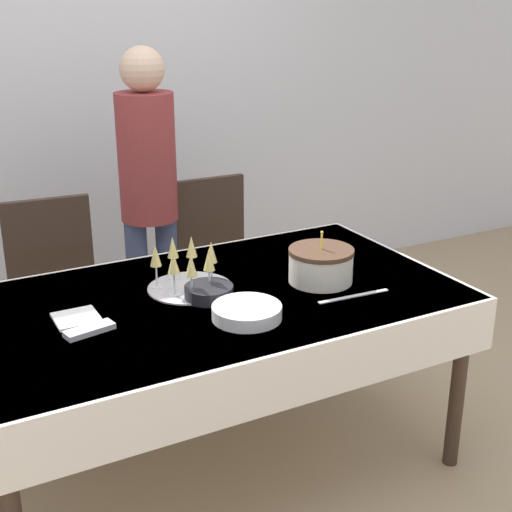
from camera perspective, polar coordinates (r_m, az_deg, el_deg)
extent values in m
plane|color=tan|center=(3.07, -3.20, -16.18)|extent=(12.00, 12.00, 0.00)
cube|color=silver|center=(4.17, -14.20, 13.15)|extent=(8.00, 0.05, 2.70)
cube|color=silver|center=(2.70, -3.51, -3.46)|extent=(1.83, 1.03, 0.03)
cube|color=silver|center=(2.74, -3.47, -5.18)|extent=(1.86, 1.06, 0.21)
cylinder|color=#38281E|center=(2.98, 15.86, -9.95)|extent=(0.06, 0.06, 0.72)
cylinder|color=#38281E|center=(3.60, 5.98, -3.79)|extent=(0.06, 0.06, 0.72)
cube|color=#38281E|center=(3.38, -15.29, -4.90)|extent=(0.45, 0.45, 0.04)
cube|color=#38281E|center=(3.46, -16.21, 0.42)|extent=(0.40, 0.07, 0.50)
cylinder|color=#38281E|center=(3.35, -11.37, -9.14)|extent=(0.04, 0.04, 0.41)
cylinder|color=#38281E|center=(3.31, -17.54, -10.12)|extent=(0.04, 0.04, 0.41)
cylinder|color=#38281E|center=(3.66, -12.63, -6.54)|extent=(0.04, 0.04, 0.41)
cylinder|color=#38281E|center=(3.62, -18.24, -7.40)|extent=(0.04, 0.04, 0.41)
cube|color=#38281E|center=(3.62, -2.57, -2.44)|extent=(0.43, 0.43, 0.04)
cube|color=#38281E|center=(3.69, -3.88, 2.46)|extent=(0.40, 0.04, 0.50)
cylinder|color=#38281E|center=(3.64, 1.26, -6.18)|extent=(0.04, 0.04, 0.41)
cylinder|color=#38281E|center=(3.50, -3.98, -7.36)|extent=(0.04, 0.04, 0.41)
cylinder|color=#38281E|center=(3.93, -1.22, -4.09)|extent=(0.04, 0.04, 0.41)
cylinder|color=#38281E|center=(3.80, -6.13, -5.09)|extent=(0.04, 0.04, 0.41)
cylinder|color=silver|center=(2.81, 5.20, -0.91)|extent=(0.25, 0.25, 0.12)
cylinder|color=#4C3323|center=(2.79, 5.25, 0.39)|extent=(0.26, 0.26, 0.02)
cylinder|color=yellow|center=(2.77, 5.27, 1.15)|extent=(0.01, 0.01, 0.06)
sphere|color=#F9CC4C|center=(2.76, 5.30, 1.90)|extent=(0.01, 0.01, 0.01)
cylinder|color=silver|center=(2.76, -5.29, -2.54)|extent=(0.33, 0.33, 0.01)
cylinder|color=silver|center=(2.79, -3.54, -2.17)|extent=(0.05, 0.05, 0.00)
cylinder|color=silver|center=(2.77, -3.56, -1.32)|extent=(0.01, 0.01, 0.08)
cone|color=#E0CC72|center=(2.74, -3.60, 0.34)|extent=(0.04, 0.04, 0.08)
cylinder|color=silver|center=(2.85, -5.04, -1.67)|extent=(0.05, 0.05, 0.00)
cylinder|color=silver|center=(2.84, -5.07, -0.84)|extent=(0.01, 0.01, 0.08)
cone|color=#E0CC72|center=(2.81, -5.12, 0.78)|extent=(0.04, 0.04, 0.08)
cylinder|color=silver|center=(2.85, -6.57, -1.75)|extent=(0.05, 0.05, 0.00)
cylinder|color=silver|center=(2.83, -6.61, -0.91)|extent=(0.01, 0.01, 0.08)
cone|color=#E0CC72|center=(2.80, -6.68, 0.71)|extent=(0.04, 0.04, 0.08)
cylinder|color=silver|center=(2.77, -7.92, -2.44)|extent=(0.05, 0.05, 0.00)
cylinder|color=silver|center=(2.76, -7.96, -1.59)|extent=(0.01, 0.01, 0.08)
cone|color=#E0CC72|center=(2.73, -8.05, 0.07)|extent=(0.04, 0.04, 0.08)
cylinder|color=silver|center=(2.70, -6.51, -3.06)|extent=(0.05, 0.05, 0.00)
cylinder|color=silver|center=(2.68, -6.55, -2.19)|extent=(0.01, 0.01, 0.08)
cone|color=#E0CC72|center=(2.65, -6.62, -0.49)|extent=(0.04, 0.04, 0.08)
cylinder|color=silver|center=(2.66, -5.13, -3.33)|extent=(0.05, 0.05, 0.00)
cylinder|color=silver|center=(2.64, -5.16, -2.44)|extent=(0.01, 0.01, 0.08)
cone|color=#E0CC72|center=(2.61, -5.22, -0.72)|extent=(0.04, 0.04, 0.08)
cylinder|color=silver|center=(2.71, -3.66, -2.83)|extent=(0.05, 0.05, 0.00)
cylinder|color=silver|center=(2.70, -3.68, -1.96)|extent=(0.01, 0.01, 0.08)
cone|color=#E0CC72|center=(2.66, -3.72, -0.26)|extent=(0.04, 0.04, 0.08)
cylinder|color=white|center=(2.50, -0.74, -4.94)|extent=(0.25, 0.25, 0.01)
cylinder|color=white|center=(2.50, -0.74, -4.80)|extent=(0.25, 0.25, 0.01)
cylinder|color=white|center=(2.50, -0.74, -4.65)|extent=(0.25, 0.25, 0.01)
cylinder|color=white|center=(2.50, -0.74, -4.51)|extent=(0.25, 0.25, 0.01)
cylinder|color=white|center=(2.49, -0.74, -4.36)|extent=(0.25, 0.25, 0.01)
cylinder|color=white|center=(2.49, -0.74, -4.22)|extent=(0.25, 0.25, 0.01)
cylinder|color=white|center=(2.49, -0.74, -4.07)|extent=(0.25, 0.25, 0.01)
cylinder|color=black|center=(2.67, -3.78, -3.30)|extent=(0.18, 0.18, 0.01)
cylinder|color=black|center=(2.67, -3.78, -3.17)|extent=(0.18, 0.18, 0.01)
cylinder|color=black|center=(2.67, -3.78, -3.03)|extent=(0.18, 0.18, 0.01)
cylinder|color=black|center=(2.66, -3.79, -2.89)|extent=(0.18, 0.18, 0.01)
cylinder|color=black|center=(2.66, -3.79, -2.75)|extent=(0.18, 0.18, 0.01)
cylinder|color=black|center=(2.66, -3.79, -2.61)|extent=(0.18, 0.18, 0.01)
cylinder|color=black|center=(2.66, -3.80, -2.47)|extent=(0.18, 0.18, 0.01)
cube|color=silver|center=(2.70, 7.82, -3.20)|extent=(0.30, 0.04, 0.00)
cube|color=silver|center=(2.46, -13.19, -5.79)|extent=(0.18, 0.09, 0.02)
cube|color=white|center=(2.57, -14.16, -4.85)|extent=(0.15, 0.15, 0.01)
cylinder|color=#3F4C72|center=(3.68, -9.33, -3.00)|extent=(0.11, 0.11, 0.78)
cylinder|color=#3F4C72|center=(3.72, -7.01, -2.56)|extent=(0.11, 0.11, 0.78)
cylinder|color=maroon|center=(3.49, -8.73, 7.80)|extent=(0.28, 0.28, 0.62)
sphere|color=#D8B293|center=(3.42, -9.10, 14.56)|extent=(0.21, 0.21, 0.21)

